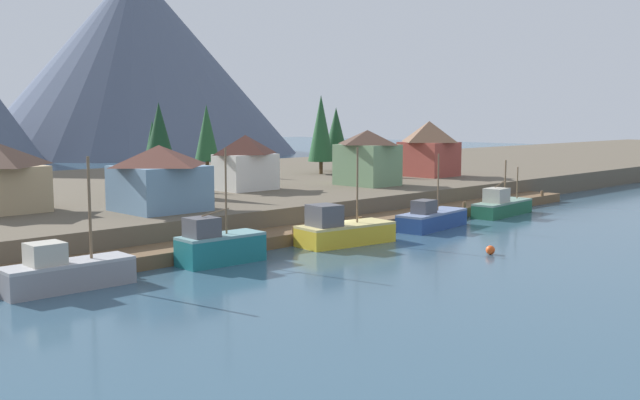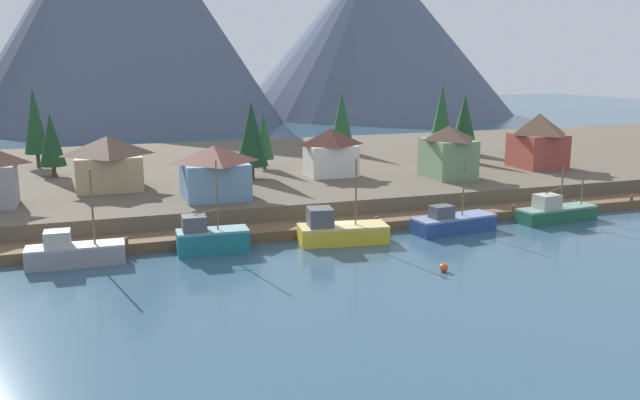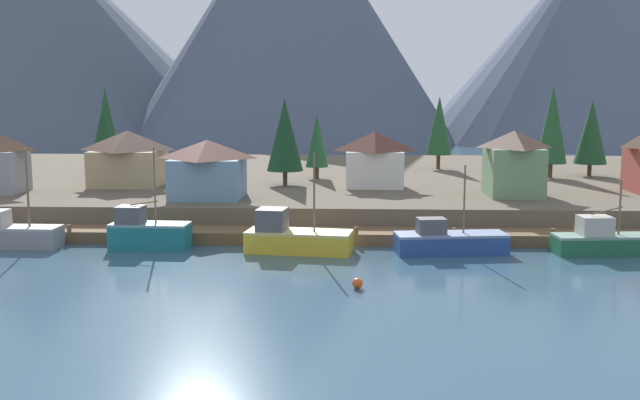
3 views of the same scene
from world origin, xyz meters
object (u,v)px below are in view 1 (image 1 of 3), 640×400
(house_red, at_px, (429,148))
(fishing_boat_grey, at_px, (65,272))
(fishing_boat_yellow, at_px, (342,231))
(conifer_near_left, at_px, (336,134))
(fishing_boat_green, at_px, (501,206))
(house_green, at_px, (367,157))
(conifer_mid_left, at_px, (321,128))
(fishing_boat_blue, at_px, (431,219))
(house_white, at_px, (246,162))
(channel_buoy, at_px, (490,250))
(conifer_centre, at_px, (207,133))
(fishing_boat_teal, at_px, (218,246))
(conifer_mid_right, at_px, (153,149))
(house_blue, at_px, (159,177))
(conifer_back_left, at_px, (159,141))

(house_red, bearing_deg, fishing_boat_grey, -163.40)
(fishing_boat_yellow, bearing_deg, conifer_near_left, 52.81)
(fishing_boat_green, distance_m, house_red, 21.75)
(fishing_boat_grey, relative_size, house_green, 1.21)
(conifer_mid_left, bearing_deg, fishing_boat_blue, -117.01)
(house_white, bearing_deg, channel_buoy, -93.46)
(conifer_centre, bearing_deg, fishing_boat_blue, -95.13)
(fishing_boat_green, height_order, conifer_centre, conifer_centre)
(fishing_boat_grey, relative_size, house_red, 1.11)
(house_white, distance_m, conifer_near_left, 29.05)
(conifer_near_left, bearing_deg, fishing_boat_blue, -122.37)
(fishing_boat_teal, bearing_deg, fishing_boat_yellow, -0.92)
(fishing_boat_blue, bearing_deg, conifer_near_left, 49.94)
(fishing_boat_green, distance_m, house_green, 16.47)
(house_green, xyz_separation_m, conifer_mid_right, (-19.97, 13.66, 1.15))
(house_green, xyz_separation_m, house_blue, (-29.63, -2.99, -0.40))
(house_green, bearing_deg, fishing_boat_teal, -155.35)
(fishing_boat_blue, height_order, conifer_mid_left, conifer_mid_left)
(fishing_boat_blue, bearing_deg, conifer_mid_right, 104.44)
(conifer_mid_left, distance_m, conifer_mid_right, 27.69)
(conifer_near_left, relative_size, conifer_mid_left, 0.85)
(conifer_mid_left, bearing_deg, conifer_near_left, 23.55)
(fishing_boat_teal, bearing_deg, conifer_centre, 57.72)
(house_blue, height_order, house_red, house_red)
(fishing_boat_grey, distance_m, house_red, 61.95)
(fishing_boat_teal, height_order, fishing_boat_green, fishing_boat_teal)
(fishing_boat_grey, distance_m, fishing_boat_teal, 11.45)
(conifer_back_left, bearing_deg, fishing_boat_yellow, -82.94)
(house_green, bearing_deg, fishing_boat_blue, -117.75)
(fishing_boat_blue, xyz_separation_m, house_red, (23.53, 18.34, 5.29))
(fishing_boat_grey, bearing_deg, channel_buoy, -21.25)
(house_white, distance_m, conifer_mid_right, 10.45)
(fishing_boat_teal, bearing_deg, house_white, 49.83)
(house_green, bearing_deg, conifer_mid_left, 63.74)
(fishing_boat_green, distance_m, conifer_near_left, 34.60)
(house_blue, bearing_deg, fishing_boat_blue, -30.12)
(fishing_boat_green, bearing_deg, conifer_back_left, 135.60)
(house_green, relative_size, house_red, 0.92)
(house_blue, relative_size, conifer_centre, 0.73)
(fishing_boat_teal, distance_m, house_green, 35.84)
(fishing_boat_teal, xyz_separation_m, fishing_boat_blue, (24.19, -0.63, -0.37))
(house_red, xyz_separation_m, conifer_near_left, (-2.51, 14.82, 1.59))
(fishing_boat_blue, relative_size, channel_buoy, 12.83)
(conifer_back_left, bearing_deg, fishing_boat_green, -39.08)
(fishing_boat_teal, relative_size, channel_buoy, 11.85)
(conifer_near_left, relative_size, conifer_centre, 0.96)
(conifer_centre, bearing_deg, house_green, -79.88)
(fishing_boat_grey, bearing_deg, house_red, 17.89)
(fishing_boat_grey, height_order, conifer_mid_left, conifer_mid_left)
(house_blue, xyz_separation_m, conifer_mid_right, (9.66, 16.64, 1.55))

